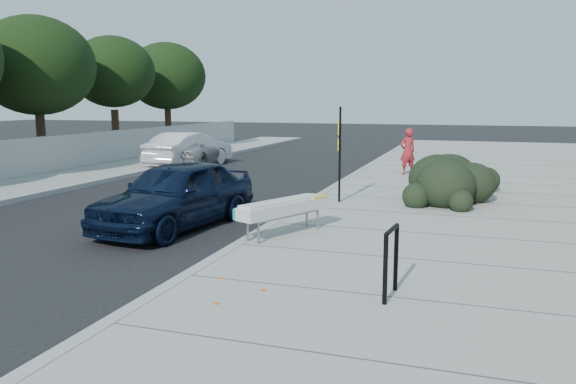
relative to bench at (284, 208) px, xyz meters
name	(u,v)px	position (x,y,z in m)	size (l,w,h in m)	color
ground	(237,252)	(-0.60, -1.00, -0.69)	(120.00, 120.00, 0.00)	black
sidewalk_near	(533,216)	(5.00, 4.00, -0.62)	(11.20, 50.00, 0.15)	gray
sidewalk_far	(30,186)	(-10.10, 4.00, -0.62)	(3.00, 50.00, 0.15)	gray
curb_near	(310,202)	(-0.60, 4.00, -0.61)	(0.22, 50.00, 0.17)	#9E9E99
curb_far	(68,188)	(-8.60, 4.00, -0.61)	(0.22, 50.00, 0.17)	#9E9E99
tree_far_d	(36,66)	(-13.10, 8.00, 3.49)	(4.60, 4.60, 6.16)	#332114
tree_far_e	(113,72)	(-13.10, 13.00, 3.49)	(4.00, 4.00, 5.90)	#332114
tree_far_f	(167,76)	(-13.10, 18.00, 3.49)	(4.40, 4.40, 6.07)	#332114
bench	(284,208)	(0.00, 0.00, 0.00)	(1.39, 2.25, 0.69)	gray
bike_rack	(391,255)	(2.56, -3.00, 0.05)	(0.12, 0.67, 0.98)	black
sign_post	(339,148)	(0.19, 3.99, 0.89)	(0.13, 0.29, 2.52)	black
hedge	(456,171)	(3.12, 5.58, 0.20)	(1.99, 3.98, 1.49)	black
sedan_navy	(176,194)	(-2.71, 0.47, 0.07)	(1.79, 4.46, 1.52)	black
wagon_silver	(189,149)	(-8.10, 11.16, 0.05)	(1.58, 4.54, 1.50)	silver
suv_silver	(195,151)	(-8.10, 11.65, -0.07)	(2.07, 4.49, 1.25)	gray
pedestrian	(408,151)	(1.28, 10.32, 0.30)	(0.62, 0.41, 1.69)	maroon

